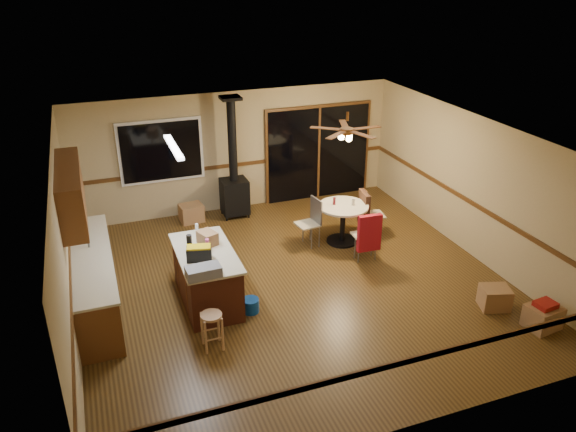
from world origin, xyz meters
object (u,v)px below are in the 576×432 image
toolbox_grey (203,271)px  toolbox_black (199,254)px  dining_table (343,217)px  box_corner_a (543,317)px  chair_right (365,209)px  blue_bucket (251,305)px  wood_stove (234,184)px  box_corner_b (495,298)px  chair_near (369,233)px  bar_stool (212,331)px  box_under_window (191,213)px  chair_left (312,217)px  kitchen_island (207,276)px

toolbox_grey → toolbox_black: size_ratio=1.34×
dining_table → box_corner_a: 3.97m
chair_right → dining_table: bearing=-171.5°
blue_bucket → toolbox_grey: bearing=-166.7°
toolbox_black → toolbox_grey: bearing=-95.3°
wood_stove → box_corner_b: 5.68m
toolbox_black → chair_near: size_ratio=0.54×
toolbox_grey → dining_table: (3.12, 1.85, -0.44)m
toolbox_black → bar_stool: size_ratio=0.67×
chair_near → box_corner_b: bearing=-59.2°
dining_table → box_corner_b: bearing=-66.0°
wood_stove → box_under_window: (-0.94, 0.05, -0.54)m
chair_right → box_under_window: chair_right is taller
chair_near → toolbox_grey: bearing=-163.2°
wood_stove → box_corner_b: size_ratio=5.72×
chair_left → chair_near: same height
chair_near → box_corner_a: 3.15m
wood_stove → chair_right: size_ratio=3.60×
chair_left → bar_stool: bearing=-136.1°
toolbox_black → box_under_window: 3.45m
toolbox_grey → chair_left: bearing=37.9°
toolbox_grey → box_under_window: size_ratio=1.07×
toolbox_black → box_under_window: size_ratio=0.80×
toolbox_grey → box_corner_a: size_ratio=1.05×
kitchen_island → wood_stove: bearing=66.9°
blue_bucket → chair_right: size_ratio=0.38×
dining_table → box_under_window: bearing=142.7°
kitchen_island → wood_stove: (1.30, 3.05, 0.28)m
toolbox_black → dining_table: 3.39m
box_under_window → box_corner_b: size_ratio=1.07×
toolbox_black → chair_right: toolbox_black is taller
bar_stool → dining_table: dining_table is taller
kitchen_island → dining_table: kitchen_island is taller
bar_stool → box_corner_b: bearing=-7.3°
box_corner_a → wood_stove: bearing=120.7°
dining_table → blue_bucket: bearing=-144.9°
box_corner_a → box_corner_b: size_ratio=1.09×
wood_stove → chair_right: wood_stove is taller
kitchen_island → box_corner_b: 4.61m
wood_stove → chair_right: bearing=-40.4°
toolbox_black → box_corner_b: toolbox_black is taller
box_corner_a → kitchen_island: bearing=151.6°
box_corner_b → blue_bucket: bearing=161.4°
blue_bucket → box_corner_a: bearing=-25.6°
blue_bucket → chair_near: bearing=17.8°
wood_stove → blue_bucket: size_ratio=9.36×
wood_stove → box_corner_a: wood_stove is taller
wood_stove → box_under_window: size_ratio=5.35×
chair_near → blue_bucket: bearing=-162.2°
kitchen_island → toolbox_grey: bearing=-104.2°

